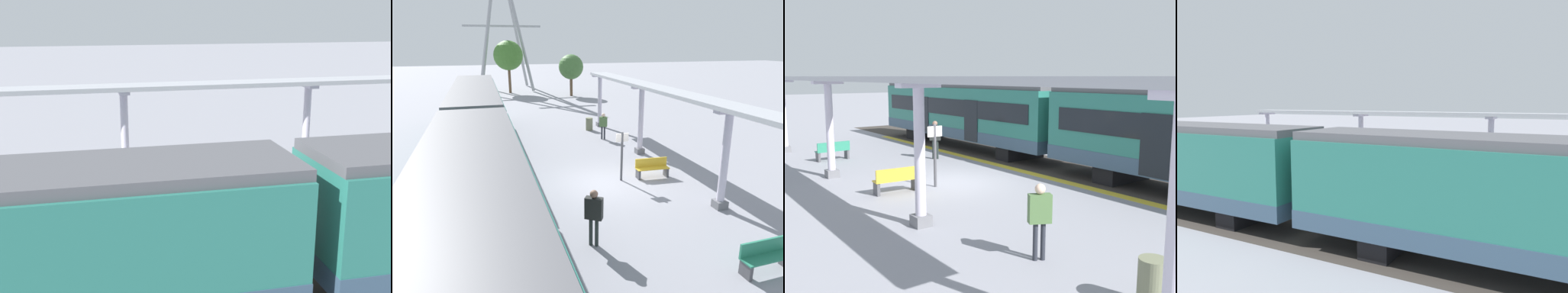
% 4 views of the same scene
% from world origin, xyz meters
% --- Properties ---
extents(ground_plane, '(176.00, 176.00, 0.00)m').
position_xyz_m(ground_plane, '(0.00, 0.00, 0.00)').
color(ground_plane, gray).
extents(tactile_edge_strip, '(0.43, 26.83, 0.01)m').
position_xyz_m(tactile_edge_strip, '(-3.44, 0.00, 0.00)').
color(tactile_edge_strip, gold).
rests_on(tactile_edge_strip, ground).
extents(canopy_pillar_second, '(1.10, 0.44, 3.66)m').
position_xyz_m(canopy_pillar_second, '(3.20, -3.40, 1.86)').
color(canopy_pillar_second, slate).
rests_on(canopy_pillar_second, ground).
extents(canopy_pillar_third, '(1.10, 0.44, 3.66)m').
position_xyz_m(canopy_pillar_third, '(3.20, 3.62, 1.86)').
color(canopy_pillar_third, slate).
rests_on(canopy_pillar_third, ground).
extents(canopy_beam, '(1.20, 21.98, 0.16)m').
position_xyz_m(canopy_beam, '(3.20, -0.05, 3.74)').
color(canopy_beam, '#A8AAB2').
rests_on(canopy_beam, canopy_pillar_nearest).
extents(bench_near_end, '(1.52, 0.52, 0.86)m').
position_xyz_m(bench_near_end, '(2.22, 0.18, 0.44)').
color(bench_near_end, gold).
rests_on(bench_near_end, ground).
extents(platform_info_sign, '(0.56, 0.10, 2.20)m').
position_xyz_m(platform_info_sign, '(0.75, 0.19, 1.33)').
color(platform_info_sign, '#4C4C51').
rests_on(platform_info_sign, ground).
extents(passenger_by_the_benches, '(0.52, 0.41, 1.65)m').
position_xyz_m(passenger_by_the_benches, '(2.26, 7.01, 1.03)').
color(passenger_by_the_benches, '#252831').
rests_on(passenger_by_the_benches, ground).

